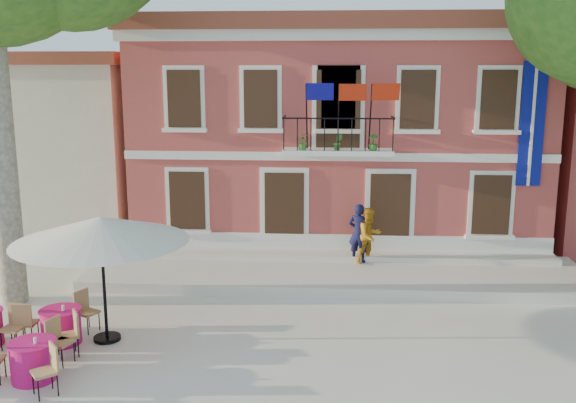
# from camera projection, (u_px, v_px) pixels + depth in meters

# --- Properties ---
(ground) EXTENTS (90.00, 90.00, 0.00)m
(ground) POSITION_uv_depth(u_px,v_px,m) (246.00, 340.00, 14.13)
(ground) COLOR beige
(ground) RESTS_ON ground
(main_building) EXTENTS (13.50, 9.59, 7.50)m
(main_building) POSITION_uv_depth(u_px,v_px,m) (337.00, 128.00, 22.98)
(main_building) COLOR #B14040
(main_building) RESTS_ON ground
(neighbor_west) EXTENTS (9.40, 9.40, 6.40)m
(neighbor_west) POSITION_uv_depth(u_px,v_px,m) (40.00, 139.00, 24.89)
(neighbor_west) COLOR beige
(neighbor_west) RESTS_ON ground
(terrace) EXTENTS (14.00, 3.40, 0.30)m
(terrace) POSITION_uv_depth(u_px,v_px,m) (336.00, 274.00, 18.26)
(terrace) COLOR silver
(terrace) RESTS_ON ground
(patio_umbrella) EXTENTS (3.75, 3.75, 2.79)m
(patio_umbrella) POSITION_uv_depth(u_px,v_px,m) (101.00, 230.00, 13.66)
(patio_umbrella) COLOR black
(patio_umbrella) RESTS_ON ground
(pedestrian_navy) EXTENTS (0.75, 0.63, 1.74)m
(pedestrian_navy) POSITION_uv_depth(u_px,v_px,m) (359.00, 233.00, 18.73)
(pedestrian_navy) COLOR black
(pedestrian_navy) RESTS_ON terrace
(pedestrian_orange) EXTENTS (1.02, 0.98, 1.65)m
(pedestrian_orange) POSITION_uv_depth(u_px,v_px,m) (369.00, 236.00, 18.62)
(pedestrian_orange) COLOR #C07C16
(pedestrian_orange) RESTS_ON terrace
(cafe_table_3) EXTENTS (1.67, 1.87, 0.95)m
(cafe_table_3) POSITION_uv_depth(u_px,v_px,m) (61.00, 324.00, 13.92)
(cafe_table_3) COLOR #DB1456
(cafe_table_3) RESTS_ON ground
(cafe_table_4) EXTENTS (1.77, 1.84, 0.95)m
(cafe_table_4) POSITION_uv_depth(u_px,v_px,m) (33.00, 359.00, 12.27)
(cafe_table_4) COLOR #DB1456
(cafe_table_4) RESTS_ON ground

